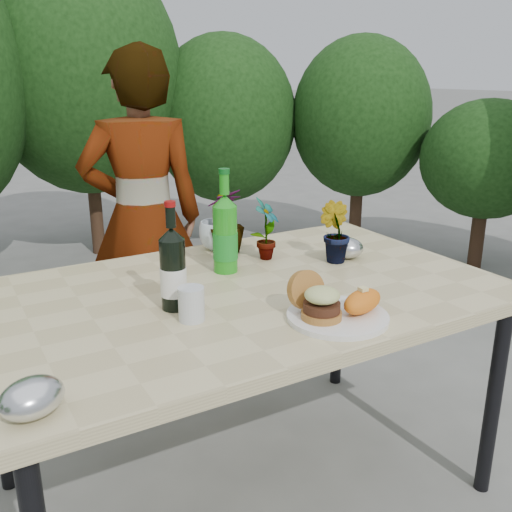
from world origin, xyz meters
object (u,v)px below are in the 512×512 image
patio_table (243,306)px  person (143,219)px  dinner_plate (337,317)px  wine_bottle (173,270)px

patio_table → person: (0.02, 0.98, 0.06)m
dinner_plate → person: person is taller
wine_bottle → dinner_plate: bearing=-38.0°
dinner_plate → wine_bottle: wine_bottle is taller
wine_bottle → person: 1.06m
dinner_plate → wine_bottle: bearing=140.6°
patio_table → dinner_plate: size_ratio=5.71×
patio_table → wine_bottle: bearing=-171.3°
patio_table → dinner_plate: (0.11, -0.33, 0.06)m
patio_table → wine_bottle: wine_bottle is taller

